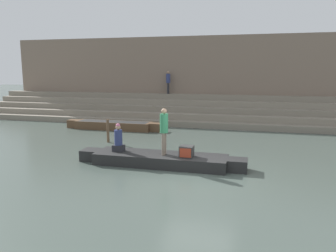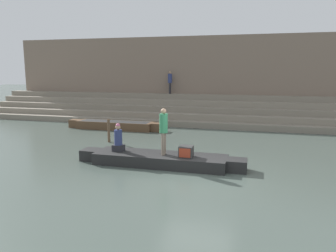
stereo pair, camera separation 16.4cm
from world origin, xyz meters
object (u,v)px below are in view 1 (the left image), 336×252
at_px(person_rowing, 118,140).
at_px(person_on_steps, 168,81).
at_px(moored_boat_shore, 114,125).
at_px(tv_set, 187,151).
at_px(mooring_post, 108,131).
at_px(person_standing, 164,128).
at_px(rowboat_main, 160,159).

distance_m(person_rowing, person_on_steps, 11.78).
relative_size(person_rowing, moored_boat_shore, 0.18).
xyz_separation_m(tv_set, mooring_post, (-4.76, 3.41, -0.06)).
bearing_deg(person_standing, person_on_steps, 86.75).
bearing_deg(person_rowing, moored_boat_shore, 116.87).
relative_size(tv_set, person_on_steps, 0.31).
distance_m(person_standing, person_rowing, 2.00).
bearing_deg(moored_boat_shore, person_on_steps, 63.58).
bearing_deg(rowboat_main, tv_set, -11.42).
bearing_deg(person_rowing, mooring_post, 122.63).
distance_m(rowboat_main, moored_boat_shore, 8.33).
relative_size(person_standing, person_on_steps, 1.08).
xyz_separation_m(mooring_post, person_on_steps, (0.99, 8.37, 2.27)).
bearing_deg(person_standing, mooring_post, 122.43).
relative_size(person_rowing, person_on_steps, 0.68).
xyz_separation_m(rowboat_main, tv_set, (1.07, -0.17, 0.41)).
xyz_separation_m(person_rowing, moored_boat_shore, (-3.19, 6.68, -0.64)).
bearing_deg(mooring_post, person_rowing, -58.70).
bearing_deg(mooring_post, tv_set, -35.58).
xyz_separation_m(person_standing, moored_boat_shore, (-5.10, 6.77, -1.22)).
relative_size(person_rowing, tv_set, 2.23).
xyz_separation_m(rowboat_main, person_on_steps, (-2.70, 11.61, 2.63)).
height_order(person_rowing, moored_boat_shore, person_rowing).
relative_size(person_standing, moored_boat_shore, 0.29).
xyz_separation_m(rowboat_main, person_standing, (0.17, -0.06, 1.25)).
bearing_deg(mooring_post, person_standing, -40.49).
bearing_deg(tv_set, person_on_steps, 103.07).
bearing_deg(person_standing, tv_set, -24.00).
bearing_deg(tv_set, mooring_post, 139.73).
bearing_deg(person_on_steps, person_standing, 22.59).
distance_m(person_rowing, moored_boat_shore, 7.43).
height_order(tv_set, person_on_steps, person_on_steps).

